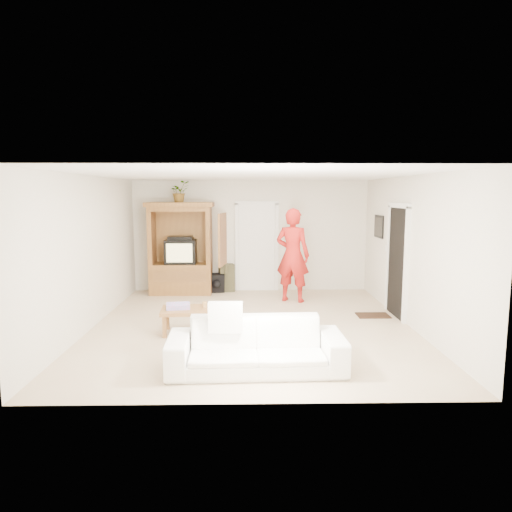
% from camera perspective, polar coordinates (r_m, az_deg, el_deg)
% --- Properties ---
extents(floor, '(6.00, 6.00, 0.00)m').
position_cam_1_polar(floor, '(8.07, -0.53, -8.70)').
color(floor, tan).
rests_on(floor, ground).
extents(ceiling, '(6.00, 6.00, 0.00)m').
position_cam_1_polar(ceiling, '(7.75, -0.56, 10.07)').
color(ceiling, white).
rests_on(ceiling, floor).
extents(wall_back, '(5.50, 0.00, 5.50)m').
position_cam_1_polar(wall_back, '(10.79, -0.70, 2.52)').
color(wall_back, silver).
rests_on(wall_back, floor).
extents(wall_front, '(5.50, 0.00, 5.50)m').
position_cam_1_polar(wall_front, '(4.84, -0.21, -4.02)').
color(wall_front, silver).
rests_on(wall_front, floor).
extents(wall_left, '(0.00, 6.00, 6.00)m').
position_cam_1_polar(wall_left, '(8.25, -20.01, 0.42)').
color(wall_left, silver).
rests_on(wall_left, floor).
extents(wall_right, '(0.00, 6.00, 6.00)m').
position_cam_1_polar(wall_right, '(8.30, 18.81, 0.51)').
color(wall_right, silver).
rests_on(wall_right, floor).
extents(armoire, '(1.82, 1.14, 2.10)m').
position_cam_1_polar(armoire, '(10.60, -9.23, 0.20)').
color(armoire, olive).
rests_on(armoire, floor).
extents(door_back, '(0.85, 0.05, 2.04)m').
position_cam_1_polar(door_back, '(10.79, 0.10, 1.02)').
color(door_back, white).
rests_on(door_back, floor).
extents(doorway_right, '(0.05, 0.90, 2.04)m').
position_cam_1_polar(doorway_right, '(8.89, 17.27, -0.79)').
color(doorway_right, black).
rests_on(doorway_right, floor).
extents(framed_picture, '(0.03, 0.60, 0.48)m').
position_cam_1_polar(framed_picture, '(10.06, 15.12, 3.58)').
color(framed_picture, black).
rests_on(framed_picture, wall_right).
extents(doormat, '(0.60, 0.40, 0.02)m').
position_cam_1_polar(doormat, '(8.97, 14.41, -7.20)').
color(doormat, '#382316').
rests_on(doormat, floor).
extents(plant, '(0.56, 0.55, 0.48)m').
position_cam_1_polar(plant, '(10.48, -9.56, 7.94)').
color(plant, '#4C7238').
rests_on(plant, armoire).
extents(man, '(0.86, 0.72, 2.00)m').
position_cam_1_polar(man, '(9.70, 4.60, 0.10)').
color(man, '#B31C17').
rests_on(man, floor).
extents(sofa, '(2.31, 0.97, 0.67)m').
position_cam_1_polar(sofa, '(6.04, 0.02, -11.12)').
color(sofa, white).
rests_on(sofa, floor).
extents(coffee_table, '(1.15, 0.69, 0.41)m').
position_cam_1_polar(coffee_table, '(7.66, -7.59, -6.88)').
color(coffee_table, brown).
rests_on(coffee_table, floor).
extents(towel, '(0.42, 0.34, 0.08)m').
position_cam_1_polar(towel, '(7.67, -9.72, -6.18)').
color(towel, '#EE4FA2').
rests_on(towel, coffee_table).
extents(candle, '(0.08, 0.08, 0.10)m').
position_cam_1_polar(candle, '(7.67, -6.43, -6.05)').
color(candle, tan).
rests_on(candle, coffee_table).
extents(backpack_black, '(0.37, 0.25, 0.43)m').
position_cam_1_polar(backpack_black, '(10.70, -4.91, -3.43)').
color(backpack_black, black).
rests_on(backpack_black, floor).
extents(backpack_olive, '(0.39, 0.32, 0.65)m').
position_cam_1_polar(backpack_olive, '(10.78, -3.70, -2.73)').
color(backpack_olive, '#47442B').
rests_on(backpack_olive, floor).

